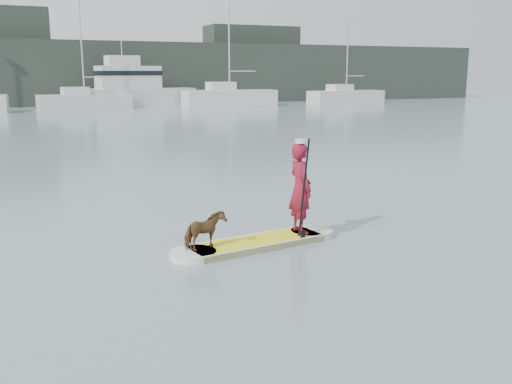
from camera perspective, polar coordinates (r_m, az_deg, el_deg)
name	(u,v)px	position (r m, az deg, el deg)	size (l,w,h in m)	color
ground	(505,285)	(9.24, 23.68, -8.54)	(140.00, 140.00, 0.00)	slate
paddleboard	(256,243)	(10.28, 0.00, -5.14)	(3.27, 1.19, 0.12)	yellow
paddler	(300,188)	(10.58, 4.46, 0.37)	(0.61, 0.40, 1.69)	maroon
white_cap	(301,141)	(10.44, 4.54, 5.10)	(0.22, 0.22, 0.07)	silver
dog	(205,231)	(9.69, -5.14, -3.91)	(0.34, 0.75, 0.64)	#53331C
paddle	(304,201)	(10.27, 4.77, -0.93)	(0.10, 0.30, 2.00)	black
sailboat_d	(84,100)	(50.61, -16.82, 8.80)	(7.72, 3.05, 11.09)	silver
sailboat_e	(229,97)	(53.14, -2.73, 9.50)	(8.51, 2.85, 12.29)	silver
sailboat_f	(346,95)	(58.79, 8.95, 9.53)	(8.22, 3.15, 12.01)	silver
motor_yacht_a	(135,88)	(53.94, -12.05, 10.15)	(10.35, 4.50, 6.01)	silver
shore_mass	(85,73)	(59.24, -16.72, 11.32)	(90.00, 6.00, 6.00)	black
shore_building_east	(252,64)	(64.69, -0.44, 12.70)	(10.00, 4.00, 8.00)	black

